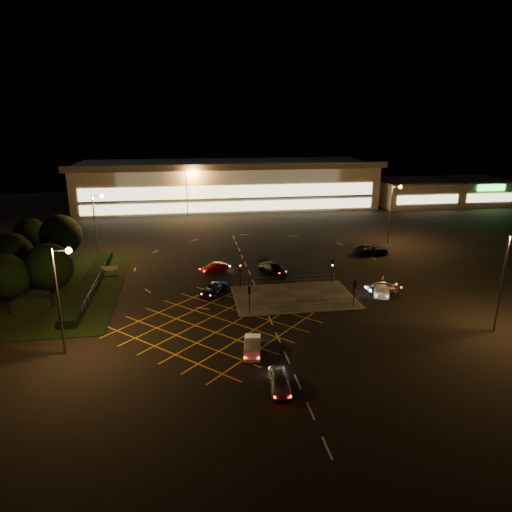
{
  "coord_description": "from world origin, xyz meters",
  "views": [
    {
      "loc": [
        -10.47,
        -51.91,
        20.6
      ],
      "look_at": [
        -0.83,
        9.38,
        2.0
      ],
      "focal_mm": 32.0,
      "sensor_mm": 36.0,
      "label": 1
    }
  ],
  "objects": [
    {
      "name": "car_circ_red",
      "position": [
        -6.7,
        9.1,
        0.64
      ],
      "size": [
        4.08,
        2.97,
        1.28
      ],
      "primitive_type": "imported",
      "rotation": [
        0.0,
        0.0,
        5.18
      ],
      "color": "maroon",
      "rests_on": "ground"
    },
    {
      "name": "streetlight_far_right",
      "position": [
        30.44,
        50.0,
        6.56
      ],
      "size": [
        1.78,
        0.56,
        10.03
      ],
      "color": "slate",
      "rests_on": "ground"
    },
    {
      "name": "grass_verge",
      "position": [
        -28.0,
        6.0,
        0.04
      ],
      "size": [
        18.0,
        30.0,
        0.08
      ],
      "primitive_type": "cube",
      "color": "black",
      "rests_on": "ground"
    },
    {
      "name": "car_right_silver",
      "position": [
        13.38,
        -2.04,
        0.7
      ],
      "size": [
        4.21,
        1.93,
        1.4
      ],
      "primitive_type": "imported",
      "rotation": [
        0.0,
        0.0,
        1.64
      ],
      "color": "silver",
      "rests_on": "ground"
    },
    {
      "name": "car_near_silver",
      "position": [
        -3.7,
        -20.87,
        0.7
      ],
      "size": [
        2.03,
        4.23,
        1.39
      ],
      "primitive_type": "imported",
      "rotation": [
        0.0,
        0.0,
        6.19
      ],
      "color": "silver",
      "rests_on": "ground"
    },
    {
      "name": "streetlight_far_left",
      "position": [
        -9.56,
        48.0,
        6.56
      ],
      "size": [
        1.78,
        0.56,
        10.03
      ],
      "color": "slate",
      "rests_on": "ground"
    },
    {
      "name": "retail_unit_b",
      "position": [
        62.0,
        53.96,
        3.22
      ],
      "size": [
        14.8,
        14.8,
        6.35
      ],
      "color": "beige",
      "rests_on": "ground"
    },
    {
      "name": "signal_nw",
      "position": [
        -4.0,
        1.99,
        2.37
      ],
      "size": [
        0.28,
        0.3,
        3.15
      ],
      "color": "black",
      "rests_on": "pedestrian_island"
    },
    {
      "name": "signal_se",
      "position": [
        8.0,
        -5.99,
        2.37
      ],
      "size": [
        0.28,
        0.3,
        3.15
      ],
      "rotation": [
        0.0,
        0.0,
        3.14
      ],
      "color": "black",
      "rests_on": "pedestrian_island"
    },
    {
      "name": "pedestrian_island",
      "position": [
        2.0,
        -2.0,
        0.06
      ],
      "size": [
        14.0,
        9.0,
        0.12
      ],
      "primitive_type": "cube",
      "color": "#4C4944",
      "rests_on": "ground"
    },
    {
      "name": "car_far_dkgrey",
      "position": [
        1.2,
        7.21,
        0.72
      ],
      "size": [
        4.18,
        5.32,
        1.44
      ],
      "primitive_type": "imported",
      "rotation": [
        0.0,
        0.0,
        0.51
      ],
      "color": "black",
      "rests_on": "ground"
    },
    {
      "name": "hedge",
      "position": [
        -23.0,
        6.0,
        0.5
      ],
      "size": [
        2.0,
        26.0,
        1.0
      ],
      "primitive_type": "cube",
      "color": "black",
      "rests_on": "ground"
    },
    {
      "name": "car_queue_white",
      "position": [
        -4.97,
        -14.75,
        0.69
      ],
      "size": [
        2.18,
        4.41,
        1.39
      ],
      "primitive_type": "imported",
      "rotation": [
        0.0,
        0.0,
        6.11
      ],
      "color": "silver",
      "rests_on": "ground"
    },
    {
      "name": "car_east_grey",
      "position": [
        18.42,
        14.19,
        0.78
      ],
      "size": [
        5.85,
        3.15,
        1.56
      ],
      "primitive_type": "imported",
      "rotation": [
        0.0,
        0.0,
        1.67
      ],
      "color": "black",
      "rests_on": "ground"
    },
    {
      "name": "signal_ne",
      "position": [
        8.0,
        1.99,
        2.37
      ],
      "size": [
        0.28,
        0.3,
        3.15
      ],
      "color": "black",
      "rests_on": "pedestrian_island"
    },
    {
      "name": "streetlight_nw",
      "position": [
        -23.56,
        18.0,
        6.56
      ],
      "size": [
        1.78,
        0.56,
        10.03
      ],
      "color": "slate",
      "rests_on": "ground"
    },
    {
      "name": "car_left_blue",
      "position": [
        -7.5,
        0.62,
        0.65
      ],
      "size": [
        4.17,
        5.11,
        1.3
      ],
      "primitive_type": "imported",
      "rotation": [
        0.0,
        0.0,
        5.77
      ],
      "color": "#0D1B50",
      "rests_on": "ground"
    },
    {
      "name": "tree_b",
      "position": [
        -32.0,
        6.0,
        4.64
      ],
      "size": [
        5.4,
        5.4,
        7.35
      ],
      "color": "black",
      "rests_on": "ground"
    },
    {
      "name": "retail_unit_a",
      "position": [
        46.0,
        53.97,
        3.21
      ],
      "size": [
        18.8,
        14.8,
        6.35
      ],
      "color": "beige",
      "rests_on": "ground"
    },
    {
      "name": "ground",
      "position": [
        0.0,
        0.0,
        0.0
      ],
      "size": [
        180.0,
        180.0,
        0.0
      ],
      "primitive_type": "plane",
      "color": "black",
      "rests_on": "ground"
    },
    {
      "name": "tree_c",
      "position": [
        -28.0,
        14.0,
        4.95
      ],
      "size": [
        5.76,
        5.76,
        7.84
      ],
      "color": "black",
      "rests_on": "ground"
    },
    {
      "name": "streetlight_sw",
      "position": [
        -21.56,
        -12.0,
        6.56
      ],
      "size": [
        1.78,
        0.56,
        10.03
      ],
      "color": "slate",
      "rests_on": "ground"
    },
    {
      "name": "supermarket",
      "position": [
        0.0,
        61.95,
        5.31
      ],
      "size": [
        72.0,
        26.5,
        10.5
      ],
      "color": "beige",
      "rests_on": "ground"
    },
    {
      "name": "signal_sw",
      "position": [
        -4.0,
        -5.99,
        2.37
      ],
      "size": [
        0.28,
        0.3,
        3.15
      ],
      "rotation": [
        0.0,
        0.0,
        3.14
      ],
      "color": "black",
      "rests_on": "pedestrian_island"
    },
    {
      "name": "tree_e",
      "position": [
        -26.0,
        0.0,
        4.64
      ],
      "size": [
        5.4,
        5.4,
        7.35
      ],
      "color": "black",
      "rests_on": "ground"
    },
    {
      "name": "streetlight_se",
      "position": [
        20.44,
        -14.0,
        6.56
      ],
      "size": [
        1.78,
        0.56,
        10.03
      ],
      "color": "slate",
      "rests_on": "ground"
    },
    {
      "name": "tree_a",
      "position": [
        -30.0,
        -2.0,
        4.33
      ],
      "size": [
        5.04,
        5.04,
        6.86
      ],
      "color": "black",
      "rests_on": "ground"
    },
    {
      "name": "car_approach_white",
      "position": [
        12.75,
        -2.77,
        0.68
      ],
      "size": [
        3.52,
        5.07,
        1.36
      ],
      "primitive_type": "imported",
      "rotation": [
        0.0,
        0.0,
        2.76
      ],
      "color": "white",
      "rests_on": "ground"
    },
    {
      "name": "streetlight_ne",
      "position": [
        24.44,
        20.0,
        6.56
      ],
      "size": [
        1.78,
        0.56,
        10.03
      ],
      "color": "slate",
      "rests_on": "ground"
    },
    {
      "name": "tree_d",
      "position": [
        -34.0,
        20.0,
        4.02
      ],
      "size": [
        4.68,
        4.68,
        6.37
      ],
      "color": "black",
      "rests_on": "ground"
    }
  ]
}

